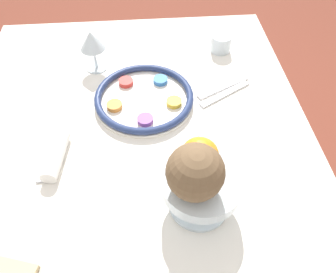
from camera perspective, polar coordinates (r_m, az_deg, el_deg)
ground_plane at (r=1.52m, az=-3.30°, el=-22.34°), size 8.00×8.00×0.00m
dining_table at (r=1.16m, az=-4.18°, el=-16.45°), size 1.38×0.97×0.77m
seder_plate at (r=0.96m, az=-4.18°, el=6.73°), size 0.29×0.29×0.03m
wine_glass at (r=1.06m, az=-13.15°, el=15.75°), size 0.08×0.08×0.13m
fruit_stand at (r=0.70m, az=5.78°, el=-8.68°), size 0.17×0.17×0.11m
orange_fruit at (r=0.66m, az=5.51°, el=-3.42°), size 0.08×0.08×0.08m
coconut at (r=0.61m, az=4.77°, el=-6.20°), size 0.11×0.11×0.11m
napkin_roll at (r=0.86m, az=-18.96°, el=-3.09°), size 0.14×0.06×0.04m
cup_near at (r=1.16m, az=9.19°, el=15.73°), size 0.07×0.07×0.06m
fork_left at (r=1.02m, az=9.55°, el=8.46°), size 0.10×0.17×0.01m
fork_right at (r=1.00m, az=9.87°, el=7.32°), size 0.11×0.17×0.01m
spoon at (r=0.89m, az=-21.04°, el=-3.10°), size 0.16×0.03×0.01m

